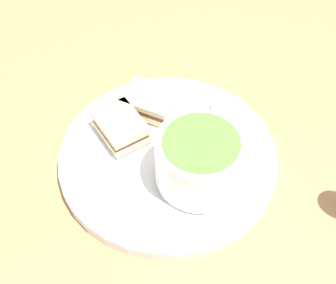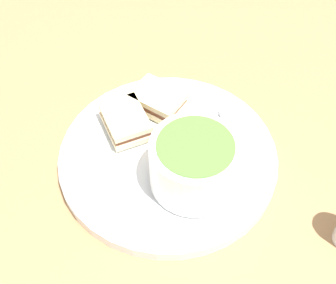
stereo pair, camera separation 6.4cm
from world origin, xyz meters
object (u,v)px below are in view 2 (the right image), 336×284
at_px(sandwich_half_far, 126,122).
at_px(soup_bowl, 194,163).
at_px(sandwich_half_near, 158,100).
at_px(spoon, 228,119).

bearing_deg(sandwich_half_far, soup_bowl, -72.93).
distance_m(soup_bowl, sandwich_half_near, 0.15).
bearing_deg(sandwich_half_near, sandwich_half_far, -165.76).
xyz_separation_m(soup_bowl, sandwich_half_far, (-0.04, 0.13, -0.02)).
xyz_separation_m(soup_bowl, spoon, (0.10, 0.07, -0.03)).
bearing_deg(sandwich_half_near, spoon, -44.18).
relative_size(soup_bowl, sandwich_half_far, 1.44).
bearing_deg(soup_bowl, spoon, 34.20).
bearing_deg(soup_bowl, sandwich_half_near, 80.95).
height_order(soup_bowl, spoon, soup_bowl).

